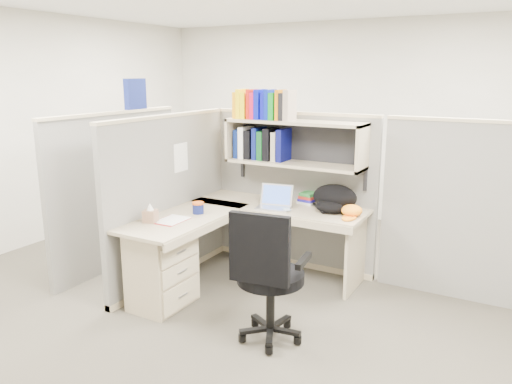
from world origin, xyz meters
The scene contains 14 objects.
ground centered at (0.00, 0.00, 0.00)m, with size 6.00×6.00×0.00m, color #37332A.
room_shell centered at (0.00, 0.00, 1.62)m, with size 6.00×6.00×6.00m.
cubicle centered at (-0.37, 0.45, 0.91)m, with size 3.79×1.84×1.95m.
desk centered at (-0.41, -0.29, 0.44)m, with size 1.74×1.75×0.73m.
laptop centered at (0.02, 0.43, 0.84)m, with size 0.32×0.32×0.23m, color #B7B7BB, non-canonical shape.
backpack centered at (0.54, 0.62, 0.86)m, with size 0.43×0.33×0.25m, color black, non-canonical shape.
orange_cap centered at (0.76, 0.56, 0.78)m, with size 0.19×0.22×0.11m, color orange, non-canonical shape.
snack_canister centered at (-0.52, -0.06, 0.79)m, with size 0.11×0.11×0.11m.
tissue_box centered at (-0.72, -0.49, 0.82)m, with size 0.11×0.11×0.17m, color #977055, non-canonical shape.
mouse centered at (0.17, 0.41, 0.75)m, with size 0.09×0.06×0.03m, color #8BA8C6.
paper_cup centered at (-0.07, 0.76, 0.78)m, with size 0.07×0.07×0.10m, color white.
book_stack centered at (0.23, 0.81, 0.78)m, with size 0.16×0.22×0.11m, color slate, non-canonical shape.
loose_paper centered at (-0.60, -0.35, 0.73)m, with size 0.22×0.29×0.00m, color silver, non-canonical shape.
task_chair centered at (0.54, -0.65, 0.38)m, with size 0.58×0.54×1.07m.
Camera 1 is at (2.15, -3.70, 2.01)m, focal length 35.00 mm.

